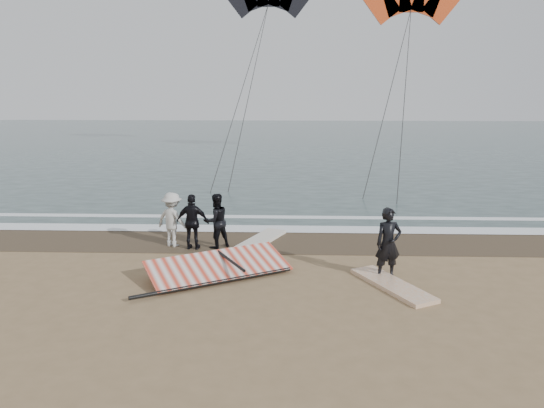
% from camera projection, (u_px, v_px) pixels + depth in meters
% --- Properties ---
extents(ground, '(120.00, 120.00, 0.00)m').
position_uv_depth(ground, '(306.00, 295.00, 13.00)').
color(ground, '#8C704C').
rests_on(ground, ground).
extents(sea, '(120.00, 54.00, 0.02)m').
position_uv_depth(sea, '(295.00, 143.00, 45.13)').
color(sea, '#233838').
rests_on(sea, ground).
extents(wet_sand, '(120.00, 2.80, 0.01)m').
position_uv_depth(wet_sand, '(302.00, 241.00, 17.38)').
color(wet_sand, '#4C3D2B').
rests_on(wet_sand, ground).
extents(foam_near, '(120.00, 0.90, 0.01)m').
position_uv_depth(foam_near, '(301.00, 229.00, 18.74)').
color(foam_near, white).
rests_on(foam_near, sea).
extents(foam_far, '(120.00, 0.45, 0.01)m').
position_uv_depth(foam_far, '(300.00, 217.00, 20.39)').
color(foam_far, white).
rests_on(foam_far, sea).
extents(man_main, '(0.78, 0.60, 1.92)m').
position_uv_depth(man_main, '(388.00, 243.00, 13.94)').
color(man_main, black).
rests_on(man_main, ground).
extents(board_white, '(1.90, 2.71, 0.11)m').
position_uv_depth(board_white, '(392.00, 285.00, 13.51)').
color(board_white, silver).
rests_on(board_white, ground).
extents(board_cream, '(1.69, 2.66, 0.11)m').
position_uv_depth(board_cream, '(260.00, 240.00, 17.30)').
color(board_cream, silver).
rests_on(board_cream, ground).
extents(trio_cluster, '(2.58, 1.14, 1.75)m').
position_uv_depth(trio_cluster, '(192.00, 221.00, 16.58)').
color(trio_cluster, black).
rests_on(trio_cluster, ground).
extents(sail_rig, '(4.01, 3.45, 0.50)m').
position_uv_depth(sail_rig, '(217.00, 267.00, 14.39)').
color(sail_rig, black).
rests_on(sail_rig, ground).
extents(kite_red, '(6.64, 6.60, 16.31)m').
position_uv_depth(kite_red, '(411.00, 4.00, 32.79)').
color(kite_red, '#EB4C1B').
rests_on(kite_red, ground).
extents(kite_dark, '(6.86, 7.87, 18.81)m').
position_uv_depth(kite_dark, '(268.00, 0.00, 37.34)').
color(kite_dark, black).
rests_on(kite_dark, ground).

